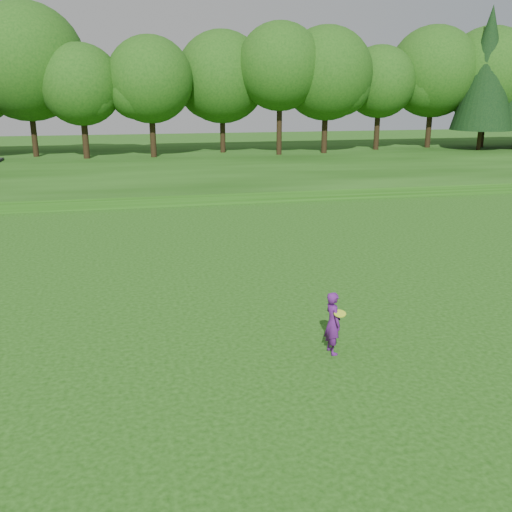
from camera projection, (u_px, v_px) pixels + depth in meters
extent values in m
plane|color=#18420C|center=(234.00, 379.00, 12.32)|extent=(140.00, 140.00, 0.00)
cube|color=#18420C|center=(160.00, 165.00, 44.15)|extent=(130.00, 30.00, 0.60)
cube|color=gray|center=(172.00, 203.00, 31.09)|extent=(130.00, 1.60, 0.04)
imported|color=#581971|center=(333.00, 323.00, 13.34)|extent=(0.42, 0.59, 1.52)
cylinder|color=#CAEE25|center=(340.00, 314.00, 13.09)|extent=(0.28, 0.28, 0.09)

